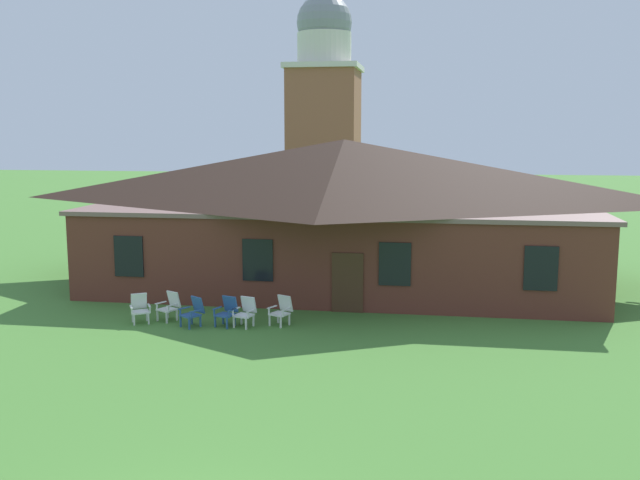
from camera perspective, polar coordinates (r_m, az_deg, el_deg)
name	(u,v)px	position (r m, az deg, el deg)	size (l,w,h in m)	color
brick_building	(344,210)	(29.23, 1.93, 2.42)	(20.08, 10.40, 5.94)	brown
dome_tower	(324,114)	(50.98, 0.35, 10.15)	(5.18, 5.18, 16.66)	#93563D
lawn_chair_by_porch	(140,308)	(24.08, -14.38, -5.32)	(0.83, 0.86, 0.96)	silver
lawn_chair_near_door	(170,305)	(24.14, -12.06, -5.20)	(0.82, 0.85, 0.96)	silver
lawn_chair_left_end	(193,311)	(23.25, -10.21, -5.69)	(0.85, 0.87, 0.96)	#2D5693
lawn_chair_middle	(227,311)	(23.14, -7.53, -5.69)	(0.75, 0.81, 0.96)	#2D5693
lawn_chair_right_end	(246,311)	(23.01, -6.04, -5.74)	(0.75, 0.80, 0.96)	white
lawn_chair_far_side	(282,310)	(23.09, -3.11, -5.66)	(0.81, 0.85, 0.96)	silver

